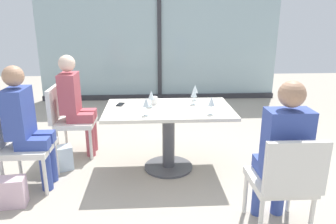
% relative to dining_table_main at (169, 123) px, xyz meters
% --- Properties ---
extents(ground_plane, '(12.00, 12.00, 0.00)m').
position_rel_dining_table_main_xyz_m(ground_plane, '(0.00, 0.00, -0.55)').
color(ground_plane, '#A89E8E').
extents(window_wall_backdrop, '(4.87, 0.10, 2.70)m').
position_rel_dining_table_main_xyz_m(window_wall_backdrop, '(0.00, 3.20, 0.66)').
color(window_wall_backdrop, '#9DB7BC').
rests_on(window_wall_backdrop, ground_plane).
extents(dining_table_main, '(1.40, 0.83, 0.73)m').
position_rel_dining_table_main_xyz_m(dining_table_main, '(0.00, 0.00, 0.00)').
color(dining_table_main, silver).
rests_on(dining_table_main, ground_plane).
extents(chair_side_end, '(0.50, 0.46, 0.87)m').
position_rel_dining_table_main_xyz_m(chair_side_end, '(-1.54, -0.32, -0.05)').
color(chair_side_end, silver).
rests_on(chair_side_end, ground_plane).
extents(chair_far_left, '(0.50, 0.46, 0.87)m').
position_rel_dining_table_main_xyz_m(chair_far_left, '(-1.23, 0.48, -0.05)').
color(chair_far_left, silver).
rests_on(chair_far_left, ground_plane).
extents(chair_front_right, '(0.46, 0.50, 0.87)m').
position_rel_dining_table_main_xyz_m(chair_front_right, '(0.83, -1.21, -0.05)').
color(chair_front_right, silver).
rests_on(chair_front_right, ground_plane).
extents(person_side_end, '(0.39, 0.34, 1.26)m').
position_rel_dining_table_main_xyz_m(person_side_end, '(-1.43, -0.32, 0.15)').
color(person_side_end, '#384C9E').
rests_on(person_side_end, ground_plane).
extents(person_far_left, '(0.39, 0.34, 1.26)m').
position_rel_dining_table_main_xyz_m(person_far_left, '(-1.13, 0.48, 0.15)').
color(person_far_left, '#B24C56').
rests_on(person_far_left, ground_plane).
extents(person_front_right, '(0.34, 0.39, 1.26)m').
position_rel_dining_table_main_xyz_m(person_front_right, '(0.83, -1.11, 0.15)').
color(person_front_right, '#384C9E').
rests_on(person_front_right, ground_plane).
extents(wine_glass_0, '(0.07, 0.07, 0.18)m').
position_rel_dining_table_main_xyz_m(wine_glass_0, '(-0.19, 0.04, 0.31)').
color(wine_glass_0, silver).
rests_on(wine_glass_0, dining_table_main).
extents(wine_glass_1, '(0.07, 0.07, 0.18)m').
position_rel_dining_table_main_xyz_m(wine_glass_1, '(0.43, -0.26, 0.31)').
color(wine_glass_1, silver).
rests_on(wine_glass_1, dining_table_main).
extents(wine_glass_2, '(0.07, 0.07, 0.18)m').
position_rel_dining_table_main_xyz_m(wine_glass_2, '(0.30, 0.13, 0.31)').
color(wine_glass_2, silver).
rests_on(wine_glass_2, dining_table_main).
extents(wine_glass_3, '(0.07, 0.07, 0.18)m').
position_rel_dining_table_main_xyz_m(wine_glass_3, '(0.34, 0.32, 0.31)').
color(wine_glass_3, silver).
rests_on(wine_glass_3, dining_table_main).
extents(wine_glass_4, '(0.07, 0.07, 0.18)m').
position_rel_dining_table_main_xyz_m(wine_glass_4, '(-0.24, -0.26, 0.31)').
color(wine_glass_4, silver).
rests_on(wine_glass_4, dining_table_main).
extents(coffee_cup, '(0.08, 0.08, 0.09)m').
position_rel_dining_table_main_xyz_m(coffee_cup, '(-0.16, 0.15, 0.23)').
color(coffee_cup, white).
rests_on(coffee_cup, dining_table_main).
extents(cell_phone_on_table, '(0.10, 0.16, 0.01)m').
position_rel_dining_table_main_xyz_m(cell_phone_on_table, '(-0.54, 0.15, 0.18)').
color(cell_phone_on_table, black).
rests_on(cell_phone_on_table, dining_table_main).
extents(handbag_0, '(0.32, 0.19, 0.28)m').
position_rel_dining_table_main_xyz_m(handbag_0, '(-1.52, -0.69, -0.41)').
color(handbag_0, beige).
rests_on(handbag_0, ground_plane).
extents(handbag_1, '(0.34, 0.27, 0.28)m').
position_rel_dining_table_main_xyz_m(handbag_1, '(-1.26, 0.01, -0.41)').
color(handbag_1, silver).
rests_on(handbag_1, ground_plane).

